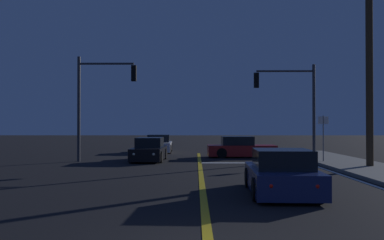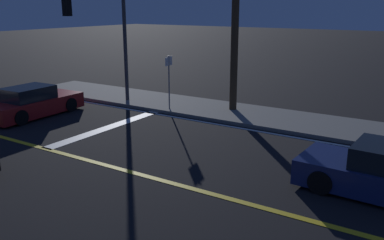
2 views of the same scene
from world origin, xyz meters
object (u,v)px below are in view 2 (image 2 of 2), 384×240
at_px(car_following_oncoming_navy, 384,174).
at_px(street_sign_corner, 169,74).
at_px(car_mid_block_red, 33,103).
at_px(traffic_signal_near_right, 105,27).

xyz_separation_m(car_following_oncoming_navy, street_sign_corner, (4.21, 9.74, 1.14)).
relative_size(car_mid_block_red, car_following_oncoming_navy, 1.04).
distance_m(car_mid_block_red, car_following_oncoming_navy, 14.32).
height_order(car_mid_block_red, traffic_signal_near_right, traffic_signal_near_right).
bearing_deg(traffic_signal_near_right, street_sign_corner, 109.63).
bearing_deg(car_mid_block_red, traffic_signal_near_right, 56.88).
xyz_separation_m(car_following_oncoming_navy, traffic_signal_near_right, (3.21, 12.54, 3.21)).
xyz_separation_m(car_mid_block_red, car_following_oncoming_navy, (-0.31, -14.32, 0.00)).
bearing_deg(car_following_oncoming_navy, car_mid_block_red, 91.20).
relative_size(car_following_oncoming_navy, traffic_signal_near_right, 0.74).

